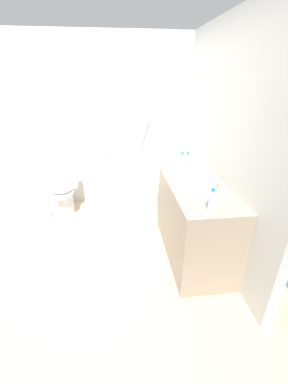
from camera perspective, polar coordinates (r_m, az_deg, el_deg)
The scene contains 16 objects.
ground_plane at distance 3.21m, azimuth -13.93°, elevation -11.39°, with size 4.17×4.17×0.00m, color #C1AD8E.
wall_back_tiled at distance 3.85m, azimuth -14.00°, elevation 15.07°, with size 3.57×0.10×2.47m, color silver.
wall_right_mirror at distance 2.88m, azimuth 17.87°, elevation 11.21°, with size 0.10×2.72×2.47m, color silver.
bathtub at distance 3.76m, azimuth -0.88°, elevation 0.13°, with size 1.47×0.67×1.32m.
toilet at distance 3.77m, azimuth -18.43°, elevation 0.04°, with size 0.37×0.50×0.69m.
vanity_counter at distance 2.77m, azimuth 11.85°, elevation -6.79°, with size 0.59×1.28×0.87m, color tan.
sink_basin at distance 2.49m, azimuth 13.17°, elevation 1.25°, with size 0.33×0.33×0.04m, color white.
sink_faucet at distance 2.56m, azimuth 17.32°, elevation 1.71°, with size 0.10×0.15×0.08m.
water_bottle_0 at distance 2.09m, azimuth 15.86°, elevation -1.91°, with size 0.06×0.06×0.20m.
water_bottle_1 at distance 2.99m, azimuth 9.02°, elevation 7.29°, with size 0.07×0.07×0.21m.
water_bottle_2 at distance 2.93m, azimuth 10.26°, elevation 7.05°, with size 0.06×0.06×0.23m.
drinking_glass_0 at distance 2.24m, azimuth 14.49°, elevation -1.16°, with size 0.07×0.07×0.08m, color white.
drinking_glass_1 at distance 2.73m, azimuth 10.82°, elevation 4.27°, with size 0.07×0.07×0.09m, color white.
drinking_glass_2 at distance 2.19m, azimuth 16.19°, elevation -1.92°, with size 0.08×0.08×0.09m, color white.
drinking_glass_3 at distance 2.80m, azimuth 9.98°, elevation 4.86°, with size 0.07×0.07×0.09m, color white.
toilet_paper_roll at distance 3.85m, azimuth -22.07°, elevation -4.90°, with size 0.11×0.11×0.12m, color white.
Camera 1 is at (0.47, -2.55, 1.90)m, focal length 22.36 mm.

